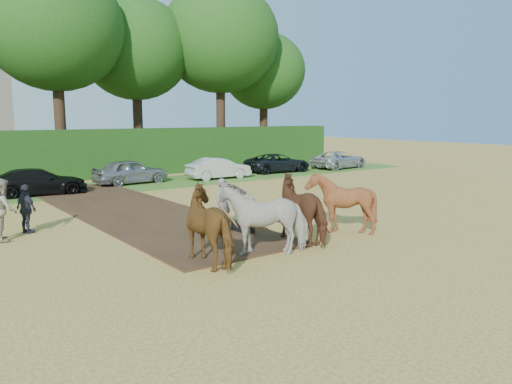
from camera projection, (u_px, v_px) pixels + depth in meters
name	position (u px, v px, depth m)	size (l,w,h in m)	color
ground	(181.00, 255.00, 13.86)	(120.00, 120.00, 0.00)	gold
earth_strip	(131.00, 210.00, 20.27)	(4.50, 17.00, 0.05)	#472D1C
grass_verge	(46.00, 193.00, 24.90)	(50.00, 5.00, 0.03)	#38601E
hedgerow	(23.00, 157.00, 28.23)	(46.00, 1.60, 3.00)	#14380F
spectator_near	(3.00, 209.00, 15.36)	(0.94, 0.73, 1.93)	#B5AD8E
spectator_far	(26.00, 209.00, 16.27)	(0.95, 0.40, 1.62)	#23242F
plough_team	(284.00, 212.00, 14.70)	(6.58, 4.89, 2.03)	brown
parked_cars	(101.00, 176.00, 26.37)	(40.78, 3.46, 1.45)	#A9AAB0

